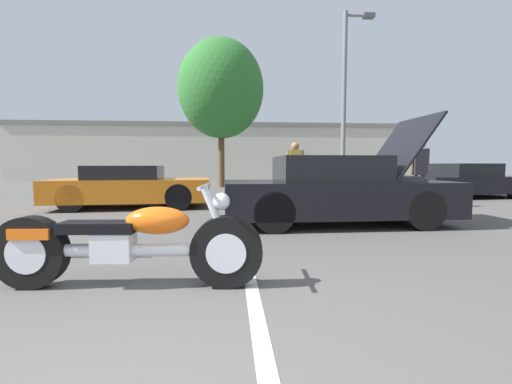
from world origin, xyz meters
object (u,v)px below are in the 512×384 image
Objects in this scene: show_car_hood_open at (337,191)px; spectator_far_lot at (420,167)px; spectator_by_show_car at (397,167)px; tree_background at (221,89)px; light_pole at (346,95)px; parked_car_right_row at (465,181)px; parked_car_left_row at (131,187)px; spectator_midground at (295,167)px; motorcycle at (129,244)px.

show_car_hood_open is 2.38× the size of spectator_far_lot.
show_car_hood_open reaches higher than spectator_by_show_car.
tree_background is 11.53m from spectator_far_lot.
light_pole is 5.34m from parked_car_right_row.
parked_car_right_row is (6.30, 5.11, -0.07)m from show_car_hood_open.
parked_car_left_row is 7.85m from spectator_far_lot.
spectator_midground is (-0.19, 3.34, 0.45)m from show_car_hood_open.
parked_car_right_row is at bearing -36.72° from tree_background.
motorcycle is 4.44m from show_car_hood_open.
tree_background reaches higher than light_pole.
motorcycle is at bearing -79.25° from parked_car_left_row.
tree_background is (-4.97, 4.92, 1.20)m from light_pole.
light_pole is at bearing 97.22° from spectator_by_show_car.
spectator_by_show_car is 0.97m from spectator_far_lot.
parked_car_left_row reaches higher than motorcycle.
spectator_far_lot is (7.80, -0.67, 0.54)m from parked_car_left_row.
tree_background is 3.03× the size of motorcycle.
tree_background is 12.75m from show_car_hood_open.
parked_car_left_row is at bearing -152.85° from light_pole.
parked_car_left_row is (-7.22, -3.71, -3.33)m from light_pole.
spectator_by_show_car is (0.43, -3.41, -2.80)m from light_pole.
spectator_by_show_car is (7.66, 0.29, 0.53)m from parked_car_left_row.
tree_background is at bearing 100.92° from show_car_hood_open.
show_car_hood_open is (2.51, -11.68, -4.44)m from tree_background.
light_pole is 3.83× the size of spectator_far_lot.
light_pole is 3.88× the size of spectator_by_show_car.
spectator_far_lot is at bearing -81.64° from spectator_by_show_car.
tree_background reaches higher than parked_car_right_row.
spectator_far_lot is at bearing -9.56° from parked_car_left_row.
spectator_by_show_car is 1.00× the size of spectator_midground.
tree_background is 15.64m from motorcycle.
spectator_by_show_car is (2.89, 3.36, 0.44)m from show_car_hood_open.
show_car_hood_open is 2.41× the size of spectator_by_show_car.
show_car_hood_open is 8.12m from parked_car_right_row.
tree_background is at bearing 105.52° from spectator_midground.
light_pole reaches higher than spectator_far_lot.
parked_car_left_row is at bearing 175.10° from spectator_far_lot.
parked_car_right_row is (9.33, 8.35, 0.16)m from motorcycle.
parked_car_left_row is at bearing 146.09° from show_car_hood_open.
motorcycle is 0.59× the size of parked_car_right_row.
spectator_midground is at bearing -172.46° from parked_car_right_row.
spectator_by_show_car is (5.92, 6.59, 0.68)m from motorcycle.
show_car_hood_open reaches higher than spectator_midground.
motorcycle is 7.19m from spectator_midground.
show_car_hood_open is 3.89m from spectator_far_lot.
show_car_hood_open reaches higher than parked_car_left_row.
parked_car_right_row is at bearing 45.40° from motorcycle.
spectator_far_lot reaches higher than parked_car_left_row.
spectator_far_lot is at bearing -82.52° from light_pole.
show_car_hood_open is 1.02× the size of parked_car_left_row.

